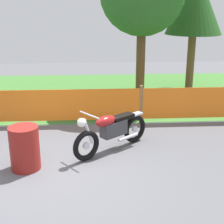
# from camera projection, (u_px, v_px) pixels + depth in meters

# --- Properties ---
(ground) EXTENTS (24.00, 24.00, 0.02)m
(ground) POSITION_uv_depth(u_px,v_px,m) (58.00, 171.00, 6.63)
(ground) COLOR #5B5B60
(grass_verge) EXTENTS (24.00, 6.29, 0.01)m
(grass_verge) POSITION_uv_depth(u_px,v_px,m) (73.00, 94.00, 12.06)
(grass_verge) COLOR #427A33
(grass_verge) RESTS_ON ground
(barrier_fence) EXTENTS (12.07, 0.08, 1.05)m
(barrier_fence) POSITION_uv_depth(u_px,v_px,m) (66.00, 105.00, 8.91)
(barrier_fence) COLOR olive
(barrier_fence) RESTS_ON ground
(tree_near_left) EXTENTS (2.01, 2.01, 4.26)m
(tree_near_left) POSITION_uv_depth(u_px,v_px,m) (195.00, 2.00, 11.72)
(tree_near_left) COLOR brown
(tree_near_left) RESTS_ON ground
(motorcycle_lead) EXTENTS (1.70, 1.39, 0.99)m
(motorcycle_lead) POSITION_uv_depth(u_px,v_px,m) (112.00, 130.00, 7.36)
(motorcycle_lead) COLOR black
(motorcycle_lead) RESTS_ON ground
(oil_drum) EXTENTS (0.58, 0.58, 0.88)m
(oil_drum) POSITION_uv_depth(u_px,v_px,m) (25.00, 148.00, 6.58)
(oil_drum) COLOR maroon
(oil_drum) RESTS_ON ground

